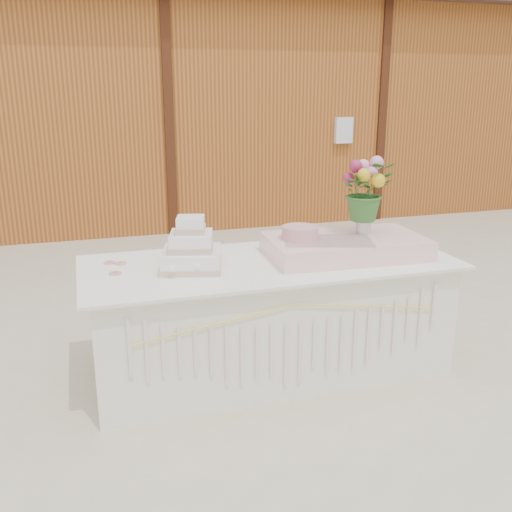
{
  "coord_description": "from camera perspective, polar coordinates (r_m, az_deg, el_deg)",
  "views": [
    {
      "loc": [
        -1.13,
        -3.35,
        1.84
      ],
      "look_at": [
        0.0,
        0.3,
        0.72
      ],
      "focal_mm": 40.0,
      "sensor_mm": 36.0,
      "label": 1
    }
  ],
  "objects": [
    {
      "name": "loose_flowers",
      "position": [
        3.64,
        -13.47,
        -1.05
      ],
      "size": [
        0.29,
        0.4,
        0.02
      ],
      "primitive_type": null,
      "rotation": [
        0.0,
        0.0,
        0.43
      ],
      "color": "pink",
      "rests_on": "cake_table"
    },
    {
      "name": "wedding_cake",
      "position": [
        3.53,
        -6.46,
        0.49
      ],
      "size": [
        0.44,
        0.44,
        0.33
      ],
      "rotation": [
        0.0,
        0.0,
        -0.26
      ],
      "color": "white",
      "rests_on": "cake_table"
    },
    {
      "name": "satin_runner",
      "position": [
        3.84,
        8.9,
        0.98
      ],
      "size": [
        1.06,
        0.65,
        0.13
      ],
      "primitive_type": "cube",
      "rotation": [
        0.0,
        0.0,
        -0.05
      ],
      "color": "beige",
      "rests_on": "cake_table"
    },
    {
      "name": "flower_vase",
      "position": [
        3.94,
        10.73,
        3.26
      ],
      "size": [
        0.1,
        0.1,
        0.14
      ],
      "primitive_type": "cylinder",
      "color": "silver",
      "rests_on": "satin_runner"
    },
    {
      "name": "bouquet",
      "position": [
        3.89,
        10.94,
        7.13
      ],
      "size": [
        0.38,
        0.33,
        0.4
      ],
      "primitive_type": "imported",
      "rotation": [
        0.0,
        0.0,
        0.05
      ],
      "color": "#316428",
      "rests_on": "flower_vase"
    },
    {
      "name": "ground",
      "position": [
        3.98,
        1.3,
        -11.17
      ],
      "size": [
        80.0,
        80.0,
        0.0
      ],
      "primitive_type": "plane",
      "color": "beige",
      "rests_on": "ground"
    },
    {
      "name": "cake_table",
      "position": [
        3.81,
        1.36,
        -6.04
      ],
      "size": [
        2.4,
        1.0,
        0.77
      ],
      "color": "white",
      "rests_on": "ground"
    },
    {
      "name": "pink_cake_stand",
      "position": [
        3.73,
        4.39,
        1.55
      ],
      "size": [
        0.3,
        0.3,
        0.22
      ],
      "color": "white",
      "rests_on": "cake_table"
    },
    {
      "name": "barn",
      "position": [
        9.41,
        -10.76,
        15.04
      ],
      "size": [
        12.6,
        4.6,
        3.3
      ],
      "color": "#A75923",
      "rests_on": "ground"
    }
  ]
}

